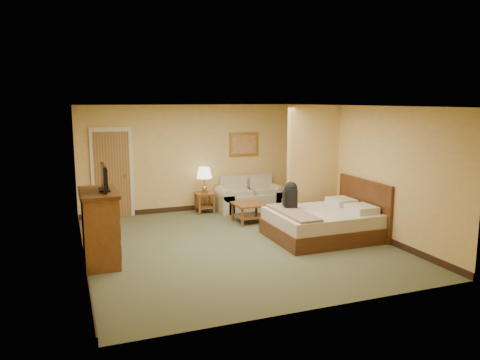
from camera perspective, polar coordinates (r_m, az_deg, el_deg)
name	(u,v)px	position (r m, az deg, el deg)	size (l,w,h in m)	color
floor	(236,244)	(8.98, -0.50, -7.82)	(6.00, 6.00, 0.00)	#4E5235
ceiling	(236,106)	(8.56, -0.53, 9.00)	(6.00, 6.00, 0.00)	white
back_wall	(194,158)	(11.51, -5.68, 2.66)	(5.50, 0.02, 2.60)	tan
left_wall	(80,186)	(8.16, -18.95, -0.74)	(0.02, 6.00, 2.60)	tan
right_wall	(361,169)	(9.96, 14.51, 1.29)	(0.02, 6.00, 2.60)	tan
partition	(313,165)	(10.41, 8.88, 1.84)	(1.20, 0.15, 2.60)	tan
door	(112,174)	(11.17, -15.31, 0.76)	(0.94, 0.16, 2.10)	beige
baseboard	(195,208)	(11.72, -5.57, -3.37)	(5.50, 0.02, 0.12)	black
loveseat	(250,199)	(11.69, 1.19, -2.29)	(1.66, 0.77, 0.84)	tan
side_table	(205,199)	(11.39, -4.34, -2.37)	(0.45, 0.45, 0.50)	brown
table_lamp	(204,173)	(11.27, -4.38, 0.80)	(0.37, 0.37, 0.62)	#AE8640
coffee_table	(249,209)	(10.46, 1.16, -3.51)	(0.69, 0.69, 0.44)	brown
wall_picture	(244,144)	(11.86, 0.48, 4.37)	(0.78, 0.04, 0.61)	#B78E3F
dresser	(100,227)	(8.16, -16.71, -5.50)	(0.61, 1.16, 1.24)	brown
tv	(104,178)	(7.99, -16.28, 0.19)	(0.18, 0.71, 0.43)	black
bed	(325,223)	(9.47, 10.38, -5.13)	(2.04, 1.73, 1.12)	#43210F
backpack	(291,195)	(9.42, 6.22, -1.78)	(0.29, 0.36, 0.55)	black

